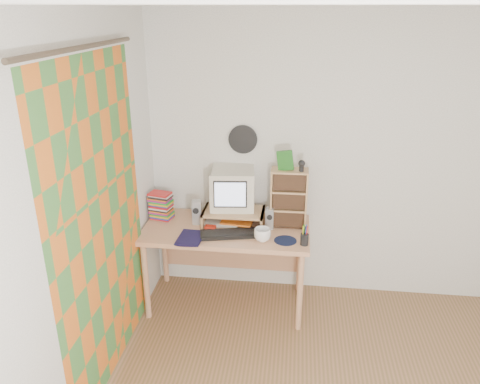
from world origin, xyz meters
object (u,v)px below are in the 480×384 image
(dvd_stack, at_px, (161,205))
(cd_rack, at_px, (289,198))
(desk, at_px, (227,238))
(keyboard, at_px, (229,234))
(mug, at_px, (262,235))
(crt_monitor, at_px, (232,190))
(diary, at_px, (179,236))

(dvd_stack, bearing_deg, cd_rack, 11.45)
(cd_rack, bearing_deg, dvd_stack, 178.65)
(desk, xyz_separation_m, keyboard, (0.05, -0.21, 0.15))
(desk, distance_m, mug, 0.46)
(crt_monitor, distance_m, dvd_stack, 0.65)
(desk, bearing_deg, mug, -39.00)
(desk, height_order, keyboard, keyboard)
(keyboard, bearing_deg, dvd_stack, 144.57)
(cd_rack, relative_size, mug, 3.76)
(cd_rack, xyz_separation_m, diary, (-0.87, -0.34, -0.23))
(desk, height_order, diary, diary)
(crt_monitor, relative_size, mug, 2.64)
(keyboard, distance_m, dvd_stack, 0.70)
(crt_monitor, bearing_deg, mug, -56.84)
(crt_monitor, xyz_separation_m, diary, (-0.39, -0.39, -0.26))
(crt_monitor, relative_size, diary, 1.47)
(keyboard, height_order, dvd_stack, dvd_stack)
(crt_monitor, relative_size, dvd_stack, 1.38)
(crt_monitor, distance_m, diary, 0.61)
(dvd_stack, distance_m, mug, 0.97)
(crt_monitor, distance_m, keyboard, 0.40)
(keyboard, bearing_deg, mug, -24.04)
(desk, relative_size, keyboard, 2.99)
(cd_rack, bearing_deg, crt_monitor, 174.17)
(crt_monitor, height_order, mug, crt_monitor)
(diary, bearing_deg, cd_rack, 24.34)
(diary, bearing_deg, keyboard, 16.24)
(dvd_stack, height_order, diary, dvd_stack)
(desk, relative_size, mug, 10.39)
(dvd_stack, distance_m, diary, 0.45)
(desk, xyz_separation_m, crt_monitor, (0.03, 0.09, 0.42))
(keyboard, xyz_separation_m, dvd_stack, (-0.64, 0.27, 0.11))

